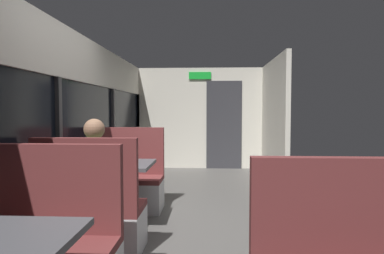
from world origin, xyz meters
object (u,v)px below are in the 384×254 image
Objects in this scene: coffee_cup_secondary at (95,159)px; dining_table_mid_window at (112,172)px; bench_mid_window_facing_entry at (127,185)px; seated_passenger at (94,194)px; bench_mid_window_facing_end at (92,218)px.

dining_table_mid_window is at bearing 11.00° from coffee_cup_secondary.
seated_passenger reaches higher than bench_mid_window_facing_entry.
bench_mid_window_facing_entry is at bearing 90.00° from seated_passenger.
seated_passenger is at bearing -90.00° from bench_mid_window_facing_entry.
bench_mid_window_facing_entry is 1.34m from seated_passenger.
seated_passenger reaches higher than bench_mid_window_facing_end.
dining_table_mid_window is 0.82× the size of bench_mid_window_facing_end.
seated_passenger is at bearing -72.87° from coffee_cup_secondary.
dining_table_mid_window is at bearing 90.00° from seated_passenger.
bench_mid_window_facing_end and bench_mid_window_facing_entry have the same top height.
bench_mid_window_facing_end is 0.22m from seated_passenger.
bench_mid_window_facing_entry is 12.22× the size of coffee_cup_secondary.
bench_mid_window_facing_end is 0.87× the size of seated_passenger.
seated_passenger reaches higher than dining_table_mid_window.
seated_passenger is (0.00, -1.33, 0.21)m from bench_mid_window_facing_entry.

